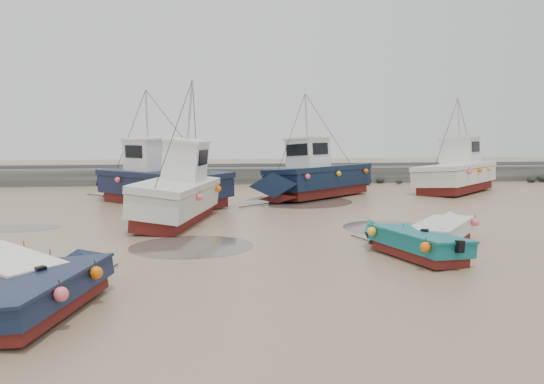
{
  "coord_description": "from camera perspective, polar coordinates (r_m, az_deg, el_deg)",
  "views": [
    {
      "loc": [
        -2.36,
        -19.06,
        3.95
      ],
      "look_at": [
        0.38,
        3.32,
        1.4
      ],
      "focal_mm": 35.0,
      "sensor_mm": 36.0,
      "label": 1
    }
  ],
  "objects": [
    {
      "name": "ground",
      "position": [
        19.61,
        0.07,
        -5.17
      ],
      "size": [
        120.0,
        120.0,
        0.0
      ],
      "primitive_type": "plane",
      "color": "#9A8260",
      "rests_on": "ground"
    },
    {
      "name": "cabin_boat_0",
      "position": [
        30.04,
        -12.44,
        1.24
      ],
      "size": [
        9.07,
        8.95,
        6.22
      ],
      "rotation": [
        0.0,
        0.0,
        0.79
      ],
      "color": "maroon",
      "rests_on": "ground"
    },
    {
      "name": "person",
      "position": [
        27.11,
        -9.91,
        -2.02
      ],
      "size": [
        0.68,
        0.47,
        1.81
      ],
      "primitive_type": "imported",
      "rotation": [
        0.0,
        0.0,
        3.09
      ],
      "color": "#1A2035",
      "rests_on": "ground"
    },
    {
      "name": "cabin_boat_1",
      "position": [
        23.83,
        -10.01,
        0.11
      ],
      "size": [
        4.11,
        9.55,
        6.22
      ],
      "rotation": [
        0.0,
        0.0,
        -0.25
      ],
      "color": "maroon",
      "rests_on": "ground"
    },
    {
      "name": "dinghy_1",
      "position": [
        12.97,
        -23.04,
        -9.32
      ],
      "size": [
        3.0,
        6.49,
        1.43
      ],
      "rotation": [
        0.0,
        0.0,
        -0.22
      ],
      "color": "maroon",
      "rests_on": "ground"
    },
    {
      "name": "dinghy_3",
      "position": [
        19.76,
        18.07,
        -3.79
      ],
      "size": [
        4.39,
        5.13,
        1.43
      ],
      "rotation": [
        0.0,
        0.0,
        -0.69
      ],
      "color": "maroon",
      "rests_on": "ground"
    },
    {
      "name": "puddle_b",
      "position": [
        22.56,
        12.35,
        -3.77
      ],
      "size": [
        3.75,
        3.75,
        0.01
      ],
      "primitive_type": "cylinder",
      "color": "#514940",
      "rests_on": "ground"
    },
    {
      "name": "cabin_boat_2",
      "position": [
        32.03,
        4.57,
        1.72
      ],
      "size": [
        9.04,
        7.92,
        6.22
      ],
      "rotation": [
        0.0,
        0.0,
        2.27
      ],
      "color": "maroon",
      "rests_on": "ground"
    },
    {
      "name": "seawall",
      "position": [
        41.26,
        -3.61,
        1.82
      ],
      "size": [
        60.0,
        4.92,
        1.5
      ],
      "color": "slate",
      "rests_on": "ground"
    },
    {
      "name": "puddle_a",
      "position": [
        18.71,
        -8.63,
        -5.8
      ],
      "size": [
        4.33,
        4.33,
        0.01
      ],
      "primitive_type": "cylinder",
      "color": "#514940",
      "rests_on": "ground"
    },
    {
      "name": "puddle_d",
      "position": [
        30.45,
        2.88,
        -1.0
      ],
      "size": [
        6.15,
        6.15,
        0.01
      ],
      "primitive_type": "cylinder",
      "color": "#514940",
      "rests_on": "ground"
    },
    {
      "name": "dinghy_0",
      "position": [
        15.53,
        -27.19,
        -6.94
      ],
      "size": [
        4.63,
        5.08,
        1.43
      ],
      "rotation": [
        0.0,
        0.0,
        0.73
      ],
      "color": "maroon",
      "rests_on": "ground"
    },
    {
      "name": "cabin_boat_3",
      "position": [
        37.53,
        19.57,
        2.07
      ],
      "size": [
        8.62,
        8.25,
        6.22
      ],
      "rotation": [
        0.0,
        0.0,
        -0.82
      ],
      "color": "maroon",
      "rests_on": "ground"
    },
    {
      "name": "puddle_c",
      "position": [
        24.39,
        -26.18,
        -3.53
      ],
      "size": [
        3.84,
        3.84,
        0.01
      ],
      "primitive_type": "cylinder",
      "color": "#514940",
      "rests_on": "ground"
    },
    {
      "name": "dinghy_2",
      "position": [
        17.57,
        14.68,
        -4.9
      ],
      "size": [
        2.67,
        5.55,
        1.43
      ],
      "rotation": [
        0.0,
        0.0,
        0.3
      ],
      "color": "maroon",
      "rests_on": "ground"
    }
  ]
}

